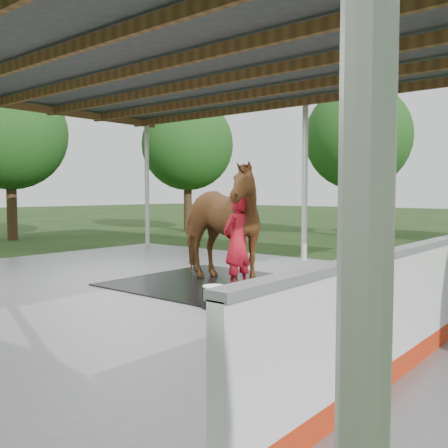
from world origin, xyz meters
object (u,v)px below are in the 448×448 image
Objects in this scene: dasher_board at (446,291)px; handler at (237,243)px; horse at (216,224)px; wash_bucket at (214,297)px.

handler reaches higher than dasher_board.
wash_bucket is (1.21, -1.45, -0.92)m from horse.
wash_bucket is (-2.97, -0.57, -0.38)m from dasher_board.
horse is at bearing -106.73° from handler.
dasher_board is 3.05m from wash_bucket.
horse reaches higher than handler.
horse reaches higher than wash_bucket.
dasher_board is 3.57m from handler.
handler is 1.47m from wash_bucket.
dasher_board is 22.99× the size of wash_bucket.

